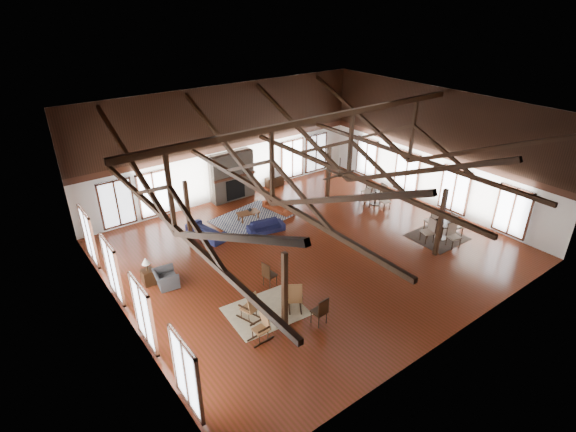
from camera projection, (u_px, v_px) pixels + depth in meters
floor at (311, 250)px, 19.61m from camera, size 16.00×16.00×0.00m
ceiling at (315, 113)px, 16.88m from camera, size 16.00×14.00×0.02m
wall_back at (227, 144)px, 23.25m from camera, size 16.00×0.02×6.00m
wall_front at (464, 261)px, 13.25m from camera, size 16.00×0.02×6.00m
wall_left at (115, 247)px, 13.99m from camera, size 0.02×14.00×6.00m
wall_right at (436, 149)px, 22.51m from camera, size 0.02×14.00×6.00m
roof_truss at (313, 163)px, 17.78m from camera, size 15.60×14.07×3.14m
post_grid at (312, 219)px, 18.92m from camera, size 8.16×7.16×3.05m
fireplace at (232, 176)px, 23.79m from camera, size 2.50×0.69×2.60m
ceiling_fan at (339, 174)px, 17.47m from camera, size 1.60×1.60×0.75m
sofa_navy_front at (266, 227)px, 20.96m from camera, size 1.83×0.99×0.50m
sofa_navy_left at (206, 231)px, 20.50m from camera, size 2.22×1.23×0.61m
sofa_orange at (279, 206)px, 22.96m from camera, size 1.81×0.96×0.50m
coffee_table at (248, 213)px, 21.98m from camera, size 1.13×0.65×0.41m
vase at (250, 209)px, 22.01m from camera, size 0.24×0.24×0.20m
armchair at (166, 278)px, 17.12m from camera, size 1.08×0.97×0.63m
side_table_lamp at (148, 274)px, 17.15m from camera, size 0.46×0.46×1.17m
rocking_chair_a at (251, 307)px, 15.29m from camera, size 0.66×0.91×1.06m
rocking_chair_b at (295, 297)px, 15.74m from camera, size 0.85×0.97×1.11m
rocking_chair_c at (262, 327)px, 14.44m from camera, size 0.81×0.48×1.02m
side_chair_a at (268, 273)px, 16.92m from camera, size 0.51×0.51×1.04m
side_chair_b at (321, 310)px, 14.97m from camera, size 0.48×0.48×1.08m
cafe_table_near at (442, 228)px, 20.24m from camera, size 2.16×2.16×1.10m
cafe_table_far at (376, 195)px, 23.51m from camera, size 1.97×1.97×1.01m
cup_near at (442, 222)px, 20.07m from camera, size 0.14×0.14×0.10m
cup_far at (376, 191)px, 23.31m from camera, size 0.14×0.14×0.10m
tv_console at (274, 181)px, 25.80m from camera, size 1.09×0.41×0.54m
television at (274, 173)px, 25.55m from camera, size 0.89×0.21×0.51m
rug_tan at (266, 311)px, 15.86m from camera, size 2.80×2.28×0.01m
rug_navy at (251, 218)px, 22.25m from camera, size 3.86×3.14×0.01m
rug_dark at (437, 237)px, 20.58m from camera, size 2.32×2.12×0.01m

